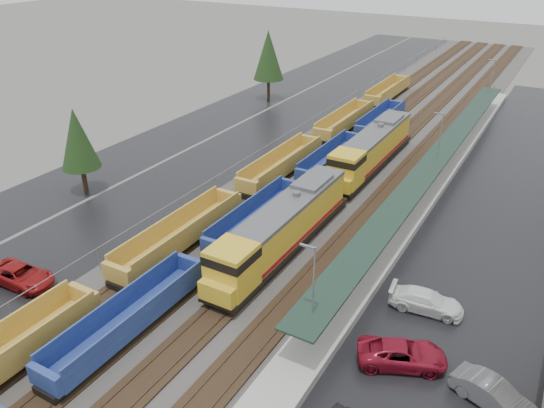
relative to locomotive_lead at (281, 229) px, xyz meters
The scene contains 17 objects.
ballast_strip 30.82m from the locomotive_lead, 93.73° to the left, with size 20.00×160.00×0.08m, color #302D2B.
trackbed 30.81m from the locomotive_lead, 93.73° to the left, with size 14.60×160.00×0.22m.
west_parking_lot 35.14m from the locomotive_lead, 119.01° to the left, with size 10.00×160.00×0.02m, color black.
west_road 40.92m from the locomotive_lead, 131.37° to the left, with size 9.00×160.00×0.02m, color black.
east_commuter_lot 26.86m from the locomotive_lead, 50.54° to the left, with size 16.00×100.00×0.02m, color black.
station_platform 22.05m from the locomotive_lead, 70.05° to the left, with size 3.00×80.00×8.00m.
chainlink_fence 31.30m from the locomotive_lead, 111.57° to the left, with size 0.08×160.04×2.02m.
tree_west_near 24.24m from the locomotive_lead, behind, with size 3.96×3.96×9.00m.
tree_west_far 47.96m from the locomotive_lead, 121.59° to the left, with size 4.84×4.84×11.00m.
locomotive_lead is the anchor object (origin of this frame).
locomotive_trail 21.00m from the locomotive_lead, 90.00° to the left, with size 3.09×20.35×4.61m.
well_string_yellow 9.87m from the locomotive_lead, 144.82° to the left, with size 2.72×105.34×2.41m.
well_string_blue 6.87m from the locomotive_lead, 126.37° to the right, with size 2.55×96.98×2.26m.
parked_car_west_c 20.66m from the locomotive_lead, 137.98° to the right, with size 5.61×2.59×1.56m, color maroon.
parked_car_east_b 14.97m from the locomotive_lead, 29.94° to the right, with size 5.59×2.58×1.55m, color maroon.
parked_car_east_c 12.91m from the locomotive_lead, ahead, with size 5.25×2.13×1.52m, color white.
parked_car_east_e 20.22m from the locomotive_lead, 23.57° to the right, with size 4.89×1.70×1.61m, color #5C5E62.
Camera 1 is at (20.50, -4.07, 24.25)m, focal length 35.00 mm.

